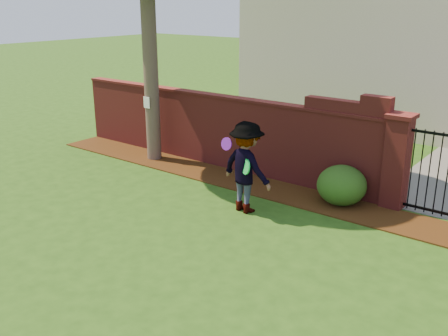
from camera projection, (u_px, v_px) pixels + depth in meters
The scene contains 9 objects.
ground at pixel (163, 247), 8.46m from camera, with size 80.00×80.00×0.01m, color #254A12.
mulch_bed at pixel (236, 180), 11.51m from camera, with size 11.10×1.08×0.03m, color #331B09.
brick_wall at pixel (217, 129), 12.33m from camera, with size 8.70×0.31×2.16m.
pillar_left at pixel (397, 161), 9.77m from camera, with size 0.50×0.50×1.88m.
paper_notice at pixel (147, 102), 12.48m from camera, with size 0.20×0.01×0.28m, color white.
shrub_left at pixel (342, 185), 10.08m from camera, with size 0.98×0.98×0.80m, color #1A4715.
man at pixel (245, 168), 9.60m from camera, with size 1.14×0.66×1.77m, color gray.
frisbee_purple at pixel (227, 144), 9.57m from camera, with size 0.25×0.25×0.02m, color purple.
frisbee_green at pixel (246, 167), 9.35m from camera, with size 0.30×0.30×0.03m, color green.
Camera 1 is at (5.44, -5.41, 3.91)m, focal length 40.76 mm.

